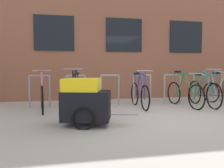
{
  "coord_description": "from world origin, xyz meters",
  "views": [
    {
      "loc": [
        -2.02,
        -4.59,
        1.1
      ],
      "look_at": [
        -0.76,
        1.6,
        0.65
      ],
      "focal_mm": 35.96,
      "sensor_mm": 36.0,
      "label": 1
    }
  ],
  "objects_px": {
    "bicycle_black": "(76,96)",
    "bicycle_pink": "(42,96)",
    "bicycle_blue": "(139,94)",
    "bike_trailer": "(85,101)",
    "bicycle_teal": "(204,93)",
    "bicycle_green": "(184,93)"
  },
  "relations": [
    {
      "from": "bicycle_green",
      "to": "bicycle_black",
      "type": "bearing_deg",
      "value": -178.76
    },
    {
      "from": "bicycle_green",
      "to": "bicycle_black",
      "type": "relative_size",
      "value": 1.01
    },
    {
      "from": "bicycle_teal",
      "to": "bicycle_green",
      "type": "distance_m",
      "value": 0.59
    },
    {
      "from": "bicycle_blue",
      "to": "bicycle_teal",
      "type": "bearing_deg",
      "value": -4.69
    },
    {
      "from": "bicycle_pink",
      "to": "bike_trailer",
      "type": "xyz_separation_m",
      "value": [
        0.98,
        -1.73,
        0.08
      ]
    },
    {
      "from": "bicycle_green",
      "to": "bicycle_teal",
      "type": "bearing_deg",
      "value": -5.72
    },
    {
      "from": "bicycle_green",
      "to": "bicycle_pink",
      "type": "relative_size",
      "value": 1.04
    },
    {
      "from": "bicycle_pink",
      "to": "bike_trailer",
      "type": "distance_m",
      "value": 1.99
    },
    {
      "from": "bicycle_black",
      "to": "bike_trailer",
      "type": "xyz_separation_m",
      "value": [
        0.12,
        -1.51,
        0.08
      ]
    },
    {
      "from": "bicycle_green",
      "to": "bicycle_pink",
      "type": "bearing_deg",
      "value": 177.77
    },
    {
      "from": "bicycle_teal",
      "to": "bicycle_blue",
      "type": "relative_size",
      "value": 1.05
    },
    {
      "from": "bicycle_green",
      "to": "bike_trailer",
      "type": "height_order",
      "value": "bicycle_green"
    },
    {
      "from": "bicycle_black",
      "to": "bicycle_pink",
      "type": "relative_size",
      "value": 1.04
    },
    {
      "from": "bicycle_pink",
      "to": "bicycle_black",
      "type": "bearing_deg",
      "value": -14.48
    },
    {
      "from": "bicycle_black",
      "to": "bicycle_pink",
      "type": "height_order",
      "value": "bicycle_black"
    },
    {
      "from": "bicycle_black",
      "to": "bicycle_teal",
      "type": "bearing_deg",
      "value": 0.13
    },
    {
      "from": "bicycle_green",
      "to": "bike_trailer",
      "type": "distance_m",
      "value": 3.37
    },
    {
      "from": "bicycle_teal",
      "to": "bike_trailer",
      "type": "bearing_deg",
      "value": -156.88
    },
    {
      "from": "bicycle_black",
      "to": "bicycle_pink",
      "type": "bearing_deg",
      "value": 165.52
    },
    {
      "from": "bicycle_black",
      "to": "bike_trailer",
      "type": "distance_m",
      "value": 1.52
    },
    {
      "from": "bicycle_teal",
      "to": "bike_trailer",
      "type": "distance_m",
      "value": 3.87
    },
    {
      "from": "bicycle_black",
      "to": "bicycle_blue",
      "type": "distance_m",
      "value": 1.79
    }
  ]
}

